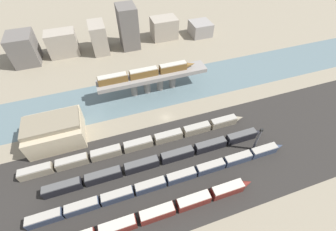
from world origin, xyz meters
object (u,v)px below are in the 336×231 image
Objects in this scene: train_yard_outer at (142,143)px; signal_tower at (257,139)px; warehouse_building at (55,131)px; train_yard_near at (142,218)px; train_on_bridge at (147,72)px; train_yard_far at (163,159)px; train_yard_mid at (170,180)px.

signal_tower is at bearing -20.29° from train_yard_outer.
signal_tower is (69.26, -28.21, 0.94)m from warehouse_building.
train_yard_near is 47.41m from signal_tower.
train_yard_near is at bearing -165.33° from signal_tower.
train_yard_near is 27.26m from train_yard_outer.
train_on_bridge is 0.54× the size of train_yard_far.
train_yard_far is 7.02× the size of signal_tower.
train_yard_far is 42.36m from warehouse_building.
train_yard_far is (-5.20, -39.22, -9.23)m from train_on_bridge.
train_yard_far is 34.36m from signal_tower.
train_yard_far reaches higher than train_yard_mid.
warehouse_building is at bearing 120.38° from train_yard_near.
train_on_bridge is 40.62m from train_yard_far.
warehouse_building is 1.74× the size of signal_tower.
warehouse_building is at bearing 138.56° from train_yard_mid.
warehouse_building reaches higher than train_yard_near.
train_yard_mid is at bearing -41.44° from warehouse_building.
train_yard_outer is (-5.57, 9.13, -0.19)m from train_yard_far.
signal_tower is (34.14, 2.80, 4.19)m from train_yard_mid.
train_yard_outer is at bearing 106.51° from train_yard_mid.
train_on_bridge is 0.50× the size of train_yard_mid.
warehouse_building reaches higher than train_yard_outer.
train_yard_near is at bearing -106.91° from train_on_bridge.
warehouse_building is (-29.99, 13.69, 3.22)m from train_yard_outer.
signal_tower is at bearing -9.09° from train_yard_far.
train_yard_mid is 8.20m from train_yard_far.
train_yard_far is (0.43, 8.19, 0.23)m from train_yard_mid.
warehouse_building is at bearing 147.31° from train_yard_far.
train_yard_near reaches higher than train_yard_far.
warehouse_building is (-40.76, -16.40, -6.20)m from train_on_bridge.
signal_tower reaches higher than train_yard_far.
train_yard_far is at bearing 86.97° from train_yard_mid.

